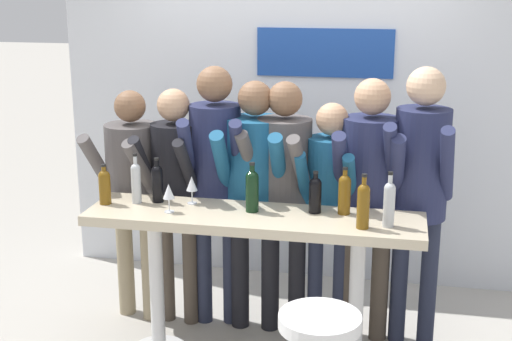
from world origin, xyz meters
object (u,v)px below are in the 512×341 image
(person_left, at_px, (175,180))
(wine_bottle_1, at_px, (389,202))
(person_center_right, at_px, (284,181))
(person_far_right, at_px, (369,183))
(person_center_left, at_px, (216,167))
(wine_glass_1, at_px, (169,192))
(wine_glass_0, at_px, (192,184))
(person_rightmost, at_px, (420,176))
(person_far_left, at_px, (133,181))
(person_center, at_px, (255,181))
(wine_bottle_3, at_px, (315,193))
(wine_bottle_6, at_px, (252,189))
(person_right, at_px, (330,195))
(wine_bottle_2, at_px, (157,182))
(tasting_table, at_px, (254,244))
(wine_bottle_7, at_px, (345,192))
(wine_bottle_0, at_px, (363,204))
(wine_bottle_4, at_px, (105,185))
(wine_bottle_5, at_px, (136,181))

(person_left, bearing_deg, wine_bottle_1, -14.95)
(person_center_right, bearing_deg, person_far_right, 9.56)
(person_center_left, height_order, wine_glass_1, person_center_left)
(person_center_left, distance_m, wine_glass_0, 0.37)
(person_rightmost, bearing_deg, person_far_left, -173.91)
(person_center_right, bearing_deg, person_center, -165.52)
(wine_bottle_3, bearing_deg, person_left, 161.10)
(wine_glass_0, bearing_deg, wine_bottle_6, -9.96)
(person_right, bearing_deg, wine_bottle_2, -158.69)
(tasting_table, bearing_deg, wine_bottle_3, 16.54)
(person_far_left, height_order, wine_glass_0, person_far_left)
(wine_bottle_2, bearing_deg, wine_glass_1, -53.53)
(person_far_left, height_order, person_right, person_far_left)
(wine_bottle_3, distance_m, wine_glass_0, 0.77)
(wine_bottle_7, relative_size, wine_glass_0, 1.63)
(person_far_right, distance_m, wine_bottle_1, 0.54)
(tasting_table, height_order, person_left, person_left)
(person_center_right, relative_size, wine_bottle_0, 5.42)
(person_center_left, xyz_separation_m, person_rightmost, (1.33, -0.03, 0.02))
(tasting_table, xyz_separation_m, person_rightmost, (0.97, 0.45, 0.35))
(wine_bottle_4, height_order, wine_glass_1, wine_bottle_4)
(person_center, bearing_deg, wine_glass_0, -135.44)
(wine_bottle_1, xyz_separation_m, wine_glass_1, (-1.30, -0.01, -0.02))
(wine_bottle_3, bearing_deg, person_center_left, 151.88)
(tasting_table, bearing_deg, person_center_right, 77.51)
(wine_bottle_2, xyz_separation_m, wine_bottle_4, (-0.31, -0.11, -0.01))
(wine_bottle_6, bearing_deg, person_right, 43.57)
(tasting_table, bearing_deg, person_left, 144.90)
(person_center_left, xyz_separation_m, wine_bottle_3, (0.71, -0.38, -0.02))
(tasting_table, distance_m, person_rightmost, 1.13)
(tasting_table, bearing_deg, wine_bottle_5, 174.89)
(tasting_table, height_order, wine_bottle_0, wine_bottle_0)
(wine_bottle_6, bearing_deg, wine_bottle_5, 178.67)
(wine_bottle_1, height_order, wine_bottle_4, wine_bottle_1)
(wine_bottle_3, bearing_deg, wine_glass_0, 178.88)
(wine_bottle_5, bearing_deg, wine_bottle_6, -1.33)
(wine_bottle_6, bearing_deg, wine_glass_0, 170.04)
(person_far_right, bearing_deg, wine_glass_1, -155.64)
(person_center_right, distance_m, wine_glass_1, 0.81)
(person_left, bearing_deg, wine_bottle_7, -11.29)
(person_left, xyz_separation_m, wine_bottle_0, (1.28, -0.56, 0.10))
(person_center_left, bearing_deg, wine_bottle_7, -30.90)
(wine_bottle_1, distance_m, wine_glass_1, 1.30)
(wine_bottle_1, relative_size, wine_bottle_4, 1.26)
(person_left, relative_size, person_far_right, 0.94)
(tasting_table, xyz_separation_m, wine_bottle_2, (-0.64, 0.12, 0.32))
(person_right, xyz_separation_m, wine_bottle_6, (-0.43, -0.41, 0.13))
(wine_bottle_3, bearing_deg, wine_glass_1, -168.72)
(person_right, bearing_deg, person_far_left, -176.94)
(wine_bottle_6, bearing_deg, wine_bottle_3, 8.33)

